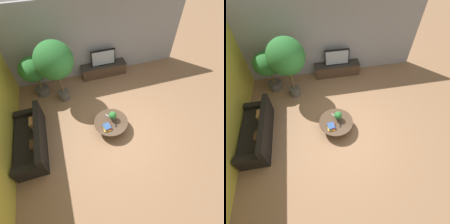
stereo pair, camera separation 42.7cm
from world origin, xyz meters
TOP-DOWN VIEW (x-y plane):
  - ground_plane at (0.00, 0.00)m, footprint 24.00×24.00m
  - back_wall_stone at (0.00, 3.26)m, footprint 7.40×0.12m
  - media_console at (0.33, 2.94)m, footprint 1.90×0.50m
  - television at (0.33, 2.94)m, footprint 1.00×0.13m
  - coffee_table at (-0.22, 0.13)m, footprint 1.08×1.08m
  - couch_by_wall at (-2.68, 0.25)m, footprint 0.84×2.16m
  - potted_palm_tall at (-2.27, 2.52)m, footprint 1.01×1.01m
  - potted_palm_corner at (-1.50, 2.00)m, footprint 1.23×1.23m
  - potted_plant_tabletop at (-0.14, 0.20)m, footprint 0.25×0.25m
  - book_stack at (-0.40, -0.07)m, footprint 0.25×0.30m
  - remote_black at (-0.11, -0.04)m, footprint 0.09×0.16m
  - remote_silver at (-0.26, 0.39)m, footprint 0.13×0.15m

SIDE VIEW (x-z plane):
  - ground_plane at x=0.00m, z-range 0.00..0.00m
  - media_console at x=0.33m, z-range 0.01..0.52m
  - coffee_table at x=-0.22m, z-range 0.08..0.46m
  - couch_by_wall at x=-2.68m, z-range -0.14..0.70m
  - remote_black at x=-0.11m, z-range 0.38..0.40m
  - remote_silver at x=-0.26m, z-range 0.38..0.40m
  - book_stack at x=-0.40m, z-range 0.38..0.48m
  - potted_plant_tabletop at x=-0.14m, z-range 0.41..0.73m
  - television at x=0.33m, z-range 0.51..1.16m
  - potted_palm_tall at x=-2.27m, z-range 0.30..1.88m
  - back_wall_stone at x=0.00m, z-range 0.00..3.00m
  - potted_palm_corner at x=-1.50m, z-range 0.50..2.81m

